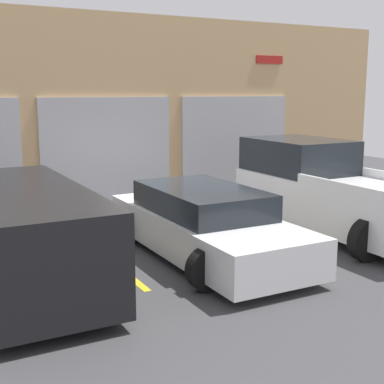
# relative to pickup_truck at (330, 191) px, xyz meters

# --- Properties ---
(ground_plane) EXTENTS (28.00, 28.00, 0.00)m
(ground_plane) POSITION_rel_pickup_truck_xyz_m (-3.19, 1.30, -0.86)
(ground_plane) COLOR #3D3D3F
(shophouse_building) EXTENTS (16.93, 0.68, 4.82)m
(shophouse_building) POSITION_rel_pickup_truck_xyz_m (-3.20, 4.58, 1.50)
(shophouse_building) COLOR tan
(shophouse_building) RESTS_ON ground
(pickup_truck) EXTENTS (2.39, 5.05, 1.88)m
(pickup_truck) POSITION_rel_pickup_truck_xyz_m (0.00, 0.00, 0.00)
(pickup_truck) COLOR white
(pickup_truck) RESTS_ON ground
(sedan_white) EXTENTS (2.24, 4.77, 1.25)m
(sedan_white) POSITION_rel_pickup_truck_xyz_m (-3.19, -0.29, -0.27)
(sedan_white) COLOR white
(sedan_white) RESTS_ON ground
(sedan_side) EXTENTS (2.29, 4.65, 1.53)m
(sedan_side) POSITION_rel_pickup_truck_xyz_m (-6.38, -0.31, -0.03)
(sedan_side) COLOR black
(sedan_side) RESTS_ON ground
(parking_stripe_left) EXTENTS (0.12, 2.20, 0.01)m
(parking_stripe_left) POSITION_rel_pickup_truck_xyz_m (-4.79, -0.32, -0.86)
(parking_stripe_left) COLOR gold
(parking_stripe_left) RESTS_ON ground
(parking_stripe_centre) EXTENTS (0.12, 2.20, 0.01)m
(parking_stripe_centre) POSITION_rel_pickup_truck_xyz_m (-1.60, -0.32, -0.86)
(parking_stripe_centre) COLOR gold
(parking_stripe_centre) RESTS_ON ground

